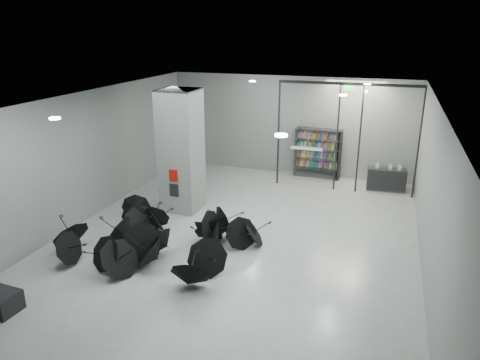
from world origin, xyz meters
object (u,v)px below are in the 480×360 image
(umbrella_cluster, at_px, (162,241))
(bookshelf, at_px, (318,153))
(shop_counter, at_px, (386,179))
(column, at_px, (181,151))

(umbrella_cluster, bearing_deg, bookshelf, 69.17)
(shop_counter, height_order, umbrella_cluster, umbrella_cluster)
(column, bearing_deg, shop_counter, 32.12)
(bookshelf, height_order, umbrella_cluster, bookshelf)
(column, height_order, bookshelf, column)
(bookshelf, distance_m, shop_counter, 2.87)
(column, bearing_deg, bookshelf, 51.74)
(umbrella_cluster, bearing_deg, column, 104.76)
(shop_counter, distance_m, umbrella_cluster, 9.06)
(shop_counter, bearing_deg, umbrella_cluster, -133.90)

